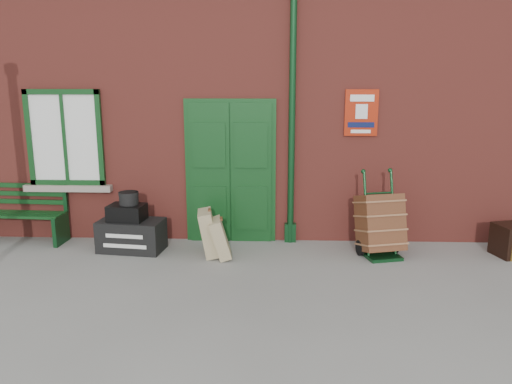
{
  "coord_description": "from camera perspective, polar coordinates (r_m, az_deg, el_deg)",
  "views": [
    {
      "loc": [
        0.4,
        -6.22,
        2.55
      ],
      "look_at": [
        0.13,
        0.6,
        1.0
      ],
      "focal_mm": 35.0,
      "sensor_mm": 36.0,
      "label": 1
    }
  ],
  "objects": [
    {
      "name": "ground",
      "position": [
        6.73,
        -1.36,
        -9.46
      ],
      "size": [
        80.0,
        80.0,
        0.0
      ],
      "primitive_type": "plane",
      "color": "gray",
      "rests_on": "ground"
    },
    {
      "name": "station_building",
      "position": [
        9.73,
        -0.14,
        10.5
      ],
      "size": [
        10.3,
        4.3,
        4.36
      ],
      "color": "brown",
      "rests_on": "ground"
    },
    {
      "name": "bench",
      "position": [
        8.83,
        -25.59,
        -2.06
      ],
      "size": [
        1.56,
        0.56,
        0.95
      ],
      "rotation": [
        0.0,
        0.0,
        -0.05
      ],
      "color": "#103A16",
      "rests_on": "ground"
    },
    {
      "name": "houdini_trunk",
      "position": [
        7.81,
        -14.03,
        -4.82
      ],
      "size": [
        1.01,
        0.63,
        0.48
      ],
      "primitive_type": "cube",
      "rotation": [
        0.0,
        0.0,
        -0.12
      ],
      "color": "black",
      "rests_on": "ground"
    },
    {
      "name": "strongbox",
      "position": [
        7.73,
        -14.53,
        -2.28
      ],
      "size": [
        0.57,
        0.44,
        0.24
      ],
      "primitive_type": "cube",
      "rotation": [
        0.0,
        0.0,
        -0.12
      ],
      "color": "black",
      "rests_on": "houdini_trunk"
    },
    {
      "name": "hatbox",
      "position": [
        7.7,
        -14.34,
        -0.69
      ],
      "size": [
        0.32,
        0.32,
        0.19
      ],
      "primitive_type": "cylinder",
      "rotation": [
        0.0,
        0.0,
        -0.12
      ],
      "color": "black",
      "rests_on": "strongbox"
    },
    {
      "name": "suitcase_back",
      "position": [
        7.37,
        -5.44,
        -4.68
      ],
      "size": [
        0.36,
        0.51,
        0.69
      ],
      "primitive_type": "cube",
      "rotation": [
        0.0,
        -0.17,
        0.13
      ],
      "color": "tan",
      "rests_on": "ground"
    },
    {
      "name": "suitcase_front",
      "position": [
        7.27,
        -4.13,
        -5.29
      ],
      "size": [
        0.38,
        0.47,
        0.6
      ],
      "primitive_type": "cube",
      "rotation": [
        0.0,
        -0.28,
        0.13
      ],
      "color": "tan",
      "rests_on": "ground"
    },
    {
      "name": "porter_trolley",
      "position": [
        7.53,
        13.99,
        -3.56
      ],
      "size": [
        0.74,
        0.77,
        1.24
      ],
      "rotation": [
        0.0,
        0.0,
        0.25
      ],
      "color": "#0D3416",
      "rests_on": "ground"
    }
  ]
}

